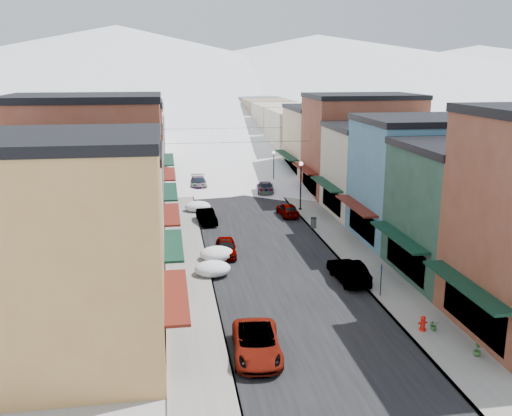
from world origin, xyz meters
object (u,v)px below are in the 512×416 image
object	(u,v)px
car_green_sedan	(348,271)
trash_can	(314,223)
streetlamp_near	(301,180)
car_dark_hatch	(207,217)
fire_hydrant	(423,324)
car_silver_sedan	(226,247)
car_white_suv	(257,343)

from	to	relation	value
car_green_sedan	trash_can	xyz separation A→B (m)	(0.90, 13.03, -0.14)
trash_can	streetlamp_near	xyz separation A→B (m)	(0.39, 6.90, 2.65)
car_dark_hatch	fire_hydrant	distance (m)	26.81
car_silver_sedan	car_green_sedan	distance (m)	10.38
car_silver_sedan	streetlamp_near	xyz separation A→B (m)	(9.10, 13.10, 2.60)
car_silver_sedan	streetlamp_near	size ratio (longest dim) A/B	0.80
car_silver_sedan	car_green_sedan	xyz separation A→B (m)	(7.81, -6.84, 0.08)
car_white_suv	fire_hydrant	size ratio (longest dim) A/B	5.90
car_silver_sedan	car_dark_hatch	world-z (taller)	car_silver_sedan
fire_hydrant	streetlamp_near	size ratio (longest dim) A/B	0.18
car_white_suv	car_dark_hatch	distance (m)	25.94
car_dark_hatch	streetlamp_near	bearing A→B (deg)	11.90
car_white_suv	car_green_sedan	bearing A→B (deg)	54.41
car_dark_hatch	fire_hydrant	xyz separation A→B (m)	(10.27, -24.76, -0.11)
car_white_suv	streetlamp_near	xyz separation A→B (m)	(9.19, 29.30, 2.56)
trash_can	car_dark_hatch	bearing A→B (deg)	159.61
trash_can	car_silver_sedan	bearing A→B (deg)	-144.57
car_dark_hatch	trash_can	bearing A→B (deg)	-27.32
car_white_suv	car_green_sedan	distance (m)	12.26
car_white_suv	car_silver_sedan	bearing A→B (deg)	94.23
trash_can	streetlamp_near	distance (m)	7.40
car_dark_hatch	car_green_sedan	world-z (taller)	car_green_sedan
fire_hydrant	trash_can	world-z (taller)	trash_can
car_white_suv	streetlamp_near	world-z (taller)	streetlamp_near
car_dark_hatch	trash_can	size ratio (longest dim) A/B	4.28
car_white_suv	trash_can	size ratio (longest dim) A/B	5.49
car_green_sedan	fire_hydrant	distance (m)	8.37
car_green_sedan	fire_hydrant	bearing A→B (deg)	98.10
car_green_sedan	trash_can	world-z (taller)	car_green_sedan
car_dark_hatch	car_white_suv	bearing A→B (deg)	-95.40
car_silver_sedan	car_green_sedan	bearing A→B (deg)	-37.40
car_silver_sedan	car_dark_hatch	size ratio (longest dim) A/B	0.99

